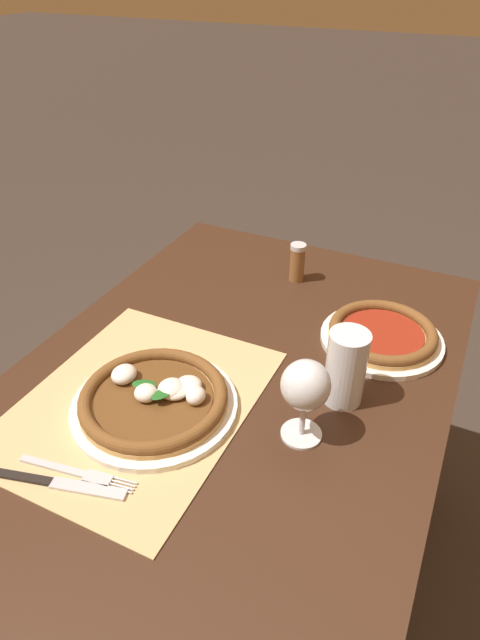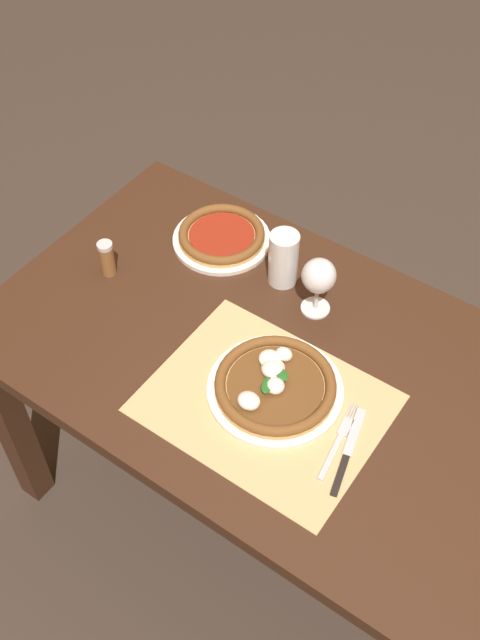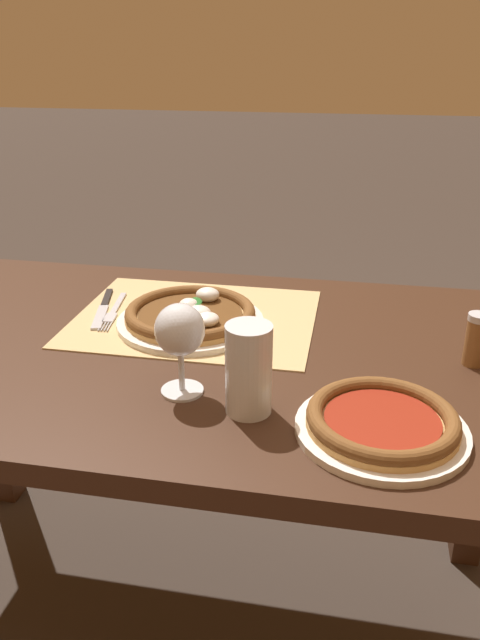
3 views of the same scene
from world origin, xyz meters
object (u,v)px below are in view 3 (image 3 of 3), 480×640
at_px(pizza_near, 193,316).
at_px(knife, 103,308).
at_px(pizza_far, 382,423).
at_px(pepper_shaker, 476,339).
at_px(pint_glass, 249,371).
at_px(wine_glass, 180,334).
at_px(fork, 114,311).

distance_m(pizza_near, knife, 0.21).
relative_size(pizza_far, pepper_shaker, 2.61).
bearing_deg(pizza_near, pint_glass, 119.51).
bearing_deg(pint_glass, wine_glass, -16.92).
relative_size(pizza_near, pint_glass, 2.04).
distance_m(pizza_far, wine_glass, 0.34).
relative_size(knife, pepper_shaker, 2.19).
distance_m(pint_glass, pepper_shaker, 0.43).
distance_m(pizza_far, pint_glass, 0.21).
bearing_deg(pint_glass, knife, -41.57).
bearing_deg(wine_glass, pizza_far, 169.22).
height_order(fork, pepper_shaker, pepper_shaker).
relative_size(pizza_far, wine_glass, 1.63).
bearing_deg(pepper_shaker, wine_glass, 21.54).
distance_m(pizza_far, knife, 0.68).
xyz_separation_m(wine_glass, fork, (0.23, -0.29, -0.10)).
bearing_deg(pizza_near, pizza_far, 139.19).
height_order(wine_glass, pepper_shaker, wine_glass).
bearing_deg(pepper_shaker, knife, -8.23).
bearing_deg(wine_glass, pepper_shaker, -158.46).
bearing_deg(pizza_far, pizza_near, -40.81).
bearing_deg(pizza_near, wine_glass, 100.76).
distance_m(pizza_near, wine_glass, 0.27).
xyz_separation_m(pizza_near, pint_glass, (-0.17, 0.29, 0.05)).
xyz_separation_m(pizza_far, pepper_shaker, (-0.16, -0.25, 0.03)).
distance_m(fork, knife, 0.03).
xyz_separation_m(wine_glass, pepper_shaker, (-0.48, -0.19, -0.06)).
distance_m(wine_glass, fork, 0.38).
height_order(pizza_near, pizza_far, pizza_near).
relative_size(wine_glass, pepper_shaker, 1.60).
bearing_deg(pepper_shaker, pizza_near, -7.15).
relative_size(fork, pepper_shaker, 2.06).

